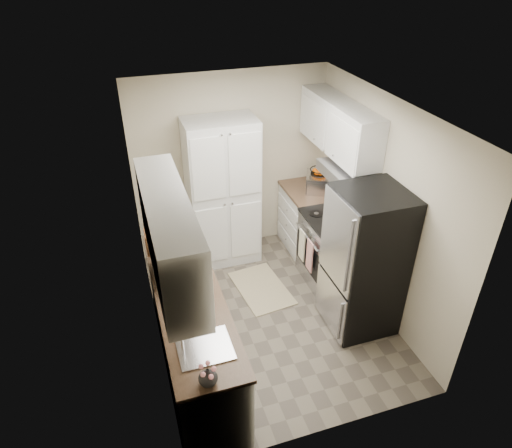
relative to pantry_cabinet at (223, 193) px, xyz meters
name	(u,v)px	position (x,y,z in m)	size (l,w,h in m)	color
ground	(269,314)	(0.20, -1.32, -1.00)	(3.20, 3.20, 0.00)	#665B4C
room_shell	(270,195)	(0.18, -1.32, 0.63)	(2.64, 3.24, 2.52)	beige
pantry_cabinet	(223,193)	(0.00, 0.00, 0.00)	(0.90, 0.55, 2.00)	silver
base_cabinet_left	(192,330)	(-0.79, -1.75, -0.56)	(0.60, 2.30, 0.88)	silver
countertop_left	(189,296)	(-0.79, -1.75, -0.10)	(0.63, 2.33, 0.04)	brown
base_cabinet_right	(308,220)	(1.19, -0.12, -0.56)	(0.60, 0.80, 0.88)	silver
countertop_right	(310,191)	(1.19, -0.12, -0.10)	(0.63, 0.83, 0.04)	brown
electric_range	(332,249)	(1.17, -0.93, -0.52)	(0.71, 0.78, 1.13)	#B7B7BC
refrigerator	(365,262)	(1.14, -1.73, -0.15)	(0.70, 0.72, 1.70)	#B7B7BC
microwave	(178,260)	(-0.82, -1.37, 0.07)	(0.53, 0.36, 0.29)	#BAB9BE
wine_bottle	(160,240)	(-0.94, -0.98, 0.09)	(0.09, 0.09, 0.34)	black
flower_vase	(208,377)	(-0.84, -2.82, 0.00)	(0.15, 0.15, 0.16)	silver
cutting_board	(179,227)	(-0.70, -0.77, 0.08)	(0.02, 0.26, 0.33)	#4D8535
toaster_oven	(318,182)	(1.29, -0.14, 0.03)	(0.31, 0.39, 0.23)	silver
fruit_basket	(320,170)	(1.31, -0.13, 0.20)	(0.26, 0.26, 0.11)	#ED5A00
kitchen_mat	(261,288)	(0.26, -0.84, -0.99)	(0.57, 0.92, 0.01)	tan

